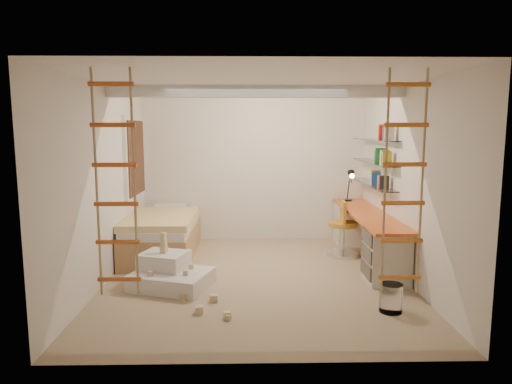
{
  "coord_description": "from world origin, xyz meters",
  "views": [
    {
      "loc": [
        -0.13,
        -5.98,
        2.04
      ],
      "look_at": [
        0.0,
        0.3,
        1.15
      ],
      "focal_mm": 32.0,
      "sensor_mm": 36.0,
      "label": 1
    }
  ],
  "objects_px": {
    "swivel_chair": "(343,236)",
    "bed": "(163,235)",
    "desk": "(366,234)",
    "play_platform": "(169,274)"
  },
  "relations": [
    {
      "from": "swivel_chair",
      "to": "bed",
      "type": "bearing_deg",
      "value": 177.13
    },
    {
      "from": "desk",
      "to": "play_platform",
      "type": "distance_m",
      "value": 3.08
    },
    {
      "from": "bed",
      "to": "swivel_chair",
      "type": "relative_size",
      "value": 2.24
    },
    {
      "from": "swivel_chair",
      "to": "play_platform",
      "type": "relative_size",
      "value": 0.8
    },
    {
      "from": "play_platform",
      "to": "desk",
      "type": "bearing_deg",
      "value": 21.69
    },
    {
      "from": "desk",
      "to": "bed",
      "type": "relative_size",
      "value": 1.4
    },
    {
      "from": "desk",
      "to": "play_platform",
      "type": "bearing_deg",
      "value": -158.31
    },
    {
      "from": "desk",
      "to": "swivel_chair",
      "type": "relative_size",
      "value": 3.13
    },
    {
      "from": "bed",
      "to": "swivel_chair",
      "type": "distance_m",
      "value": 2.88
    },
    {
      "from": "swivel_chair",
      "to": "play_platform",
      "type": "distance_m",
      "value": 2.88
    }
  ]
}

